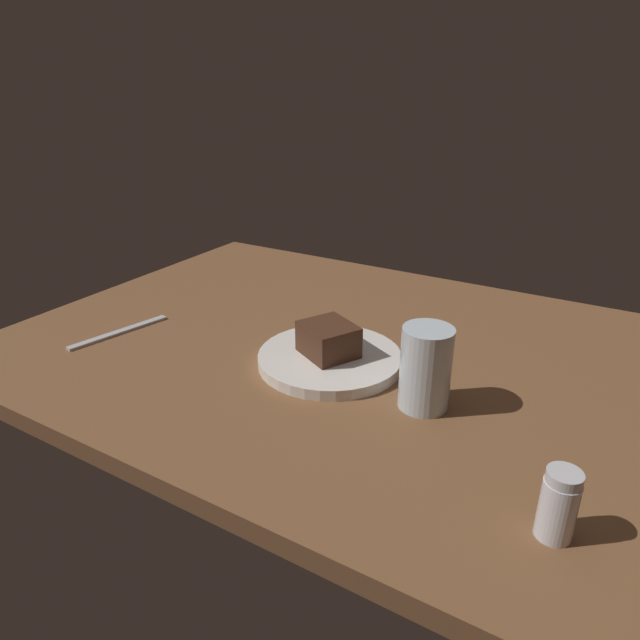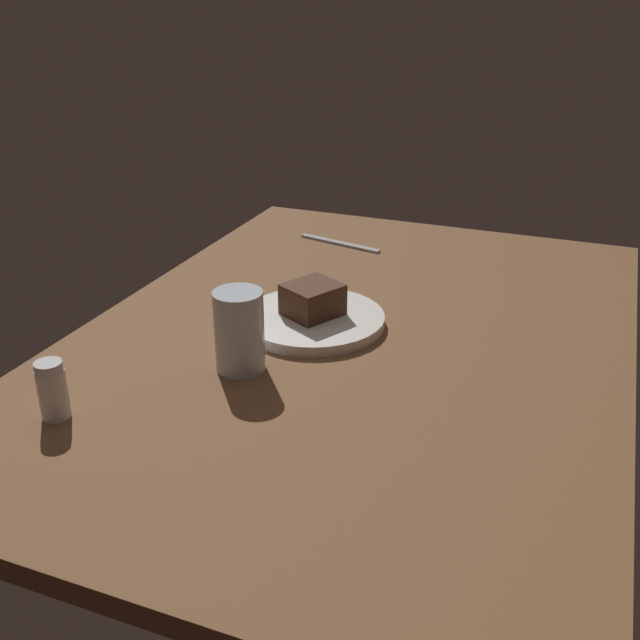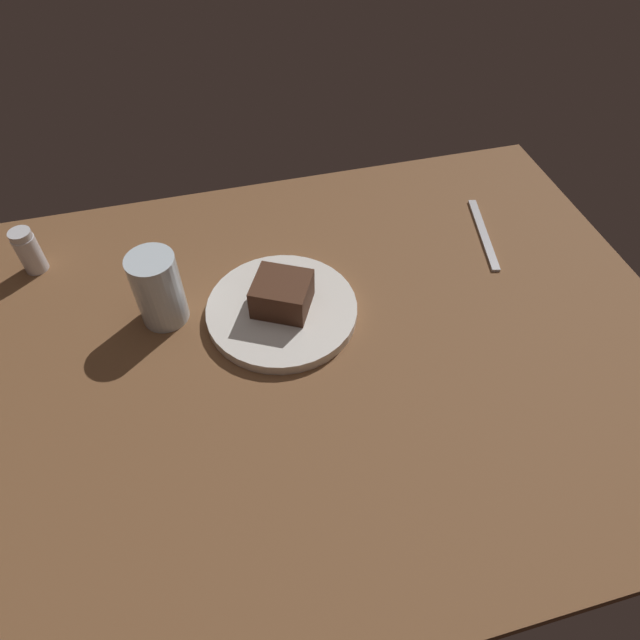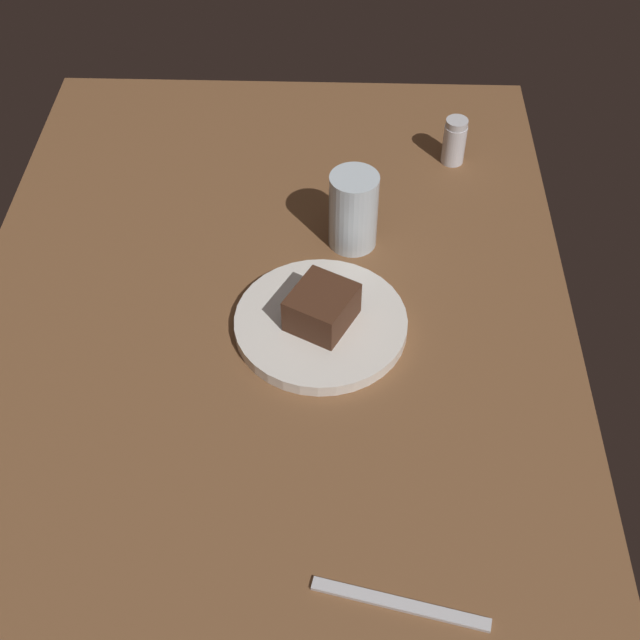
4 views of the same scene
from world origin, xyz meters
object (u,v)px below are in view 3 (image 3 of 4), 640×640
object	(u,v)px
dessert_plate	(282,310)
butter_knife	(483,234)
chocolate_cake_slice	(282,294)
salt_shaker	(29,251)
water_glass	(158,289)

from	to	relation	value
dessert_plate	butter_knife	size ratio (longest dim) A/B	1.23
chocolate_cake_slice	salt_shaker	xyz separation A→B (cm)	(-38.03, 20.37, -0.45)
chocolate_cake_slice	salt_shaker	bearing A→B (deg)	151.83
chocolate_cake_slice	butter_knife	xyz separation A→B (cm)	(38.54, 9.34, -4.11)
water_glass	salt_shaker	bearing A→B (deg)	141.12
dessert_plate	salt_shaker	world-z (taller)	salt_shaker
dessert_plate	chocolate_cake_slice	distance (cm)	3.48
dessert_plate	water_glass	distance (cm)	18.75
water_glass	dessert_plate	bearing A→B (deg)	-13.38
dessert_plate	butter_knife	world-z (taller)	dessert_plate
chocolate_cake_slice	dessert_plate	bearing A→B (deg)	-150.28
salt_shaker	water_glass	size ratio (longest dim) A/B	0.66
water_glass	butter_knife	size ratio (longest dim) A/B	0.63
chocolate_cake_slice	salt_shaker	distance (cm)	43.14
dessert_plate	butter_knife	bearing A→B (deg)	13.73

